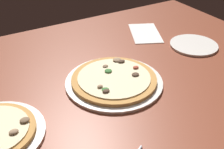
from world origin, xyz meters
TOP-DOWN VIEW (x-y plane):
  - dining_table at (0.00, 0.00)cm, footprint 150.00×110.00cm
  - pizza_main at (0.33, 2.00)cm, footprint 32.61×32.61cm
  - side_plate at (-42.66, -4.77)cm, footprint 19.59×19.59cm
  - paper_menu at (-32.69, -25.21)cm, footprint 20.13×24.34cm

SIDE VIEW (x-z plane):
  - dining_table at x=0.00cm, z-range 0.00..4.00cm
  - paper_menu at x=-32.69cm, z-range 4.00..4.30cm
  - side_plate at x=-42.66cm, z-range 4.00..4.90cm
  - pizza_main at x=0.33cm, z-range 3.52..6.86cm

